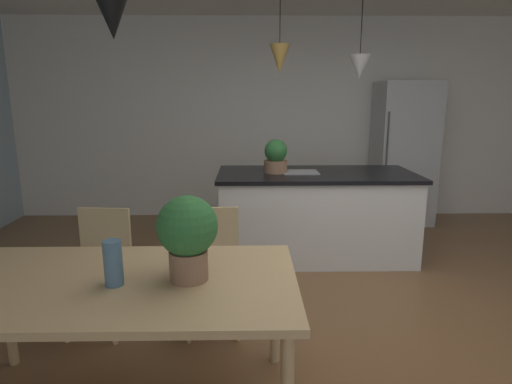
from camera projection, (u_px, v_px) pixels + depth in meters
The scene contains 13 objects.
ground_plane at pixel (363, 336), 3.09m from camera, with size 10.00×8.40×0.04m, color brown.
wall_back_kitchen at pixel (307, 120), 5.98m from camera, with size 10.00×0.12×2.70m, color white.
dining_table at pixel (119, 292), 2.19m from camera, with size 1.82×1.00×0.75m.
chair_far_right at pixel (213, 265), 3.10m from camera, with size 0.42×0.42×0.87m.
chair_far_left at pixel (100, 266), 3.08m from camera, with size 0.44×0.44×0.87m.
kitchen_island at pixel (315, 214), 4.50m from camera, with size 2.02×0.95×0.91m.
refrigerator at pixel (403, 153), 5.70m from camera, with size 0.74×0.67×1.85m.
pendant_over_table at pixel (112, 6), 1.77m from camera, with size 0.21×0.21×0.81m.
pendant_over_island_main at pixel (280, 59), 4.16m from camera, with size 0.20×0.20×0.82m.
pendant_over_island_aux at pixel (360, 67), 4.19m from camera, with size 0.21×0.21×0.87m.
potted_plant_on_island at pixel (276, 157), 4.37m from camera, with size 0.24×0.24×0.34m.
potted_plant_on_table at pixel (188, 233), 2.13m from camera, with size 0.31×0.31×0.44m.
vase_on_dining_table at pixel (113, 263), 2.10m from camera, with size 0.09×0.09×0.23m.
Camera 1 is at (-0.82, -2.78, 1.66)m, focal length 30.16 mm.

